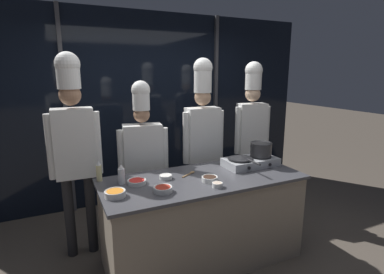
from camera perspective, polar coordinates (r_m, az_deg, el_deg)
ground_plane at (r=3.33m, az=1.97°, el=-22.06°), size 24.00×24.00×0.00m
window_wall_back at (r=4.42m, az=-8.42°, el=5.37°), size 5.20×0.09×2.70m
demo_counter at (r=3.10m, az=2.03°, el=-15.32°), size 1.95×0.83×0.88m
portable_stove at (r=3.30m, az=11.08°, el=-4.64°), size 0.58×0.32×0.10m
frying_pan at (r=3.21m, az=9.25°, el=-3.81°), size 0.27×0.47×0.04m
stock_pot at (r=3.35m, az=13.01°, el=-2.23°), size 0.26×0.23×0.15m
squeeze_bottle_oil at (r=2.93m, az=-17.31°, el=-6.26°), size 0.05×0.05×0.20m
squeeze_bottle_clear at (r=2.81m, az=-13.31°, el=-6.97°), size 0.06×0.06×0.18m
prep_bowl_carrots at (r=2.56m, az=-14.44°, el=-10.34°), size 0.17×0.17×0.06m
prep_bowl_bell_pepper at (r=2.80m, az=-10.49°, el=-8.33°), size 0.17×0.17×0.04m
prep_bowl_chili_flakes at (r=2.58m, az=-5.56°, el=-9.82°), size 0.16×0.16×0.05m
prep_bowl_rice at (r=2.89m, az=-5.02°, el=-7.52°), size 0.12×0.12×0.04m
prep_bowl_chicken at (r=2.69m, az=4.92°, el=-9.00°), size 0.10×0.10×0.04m
prep_bowl_soy_glaze at (r=2.82m, az=3.39°, el=-7.90°), size 0.15×0.15×0.05m
serving_spoon_slotted at (r=3.01m, az=-0.30°, el=-6.91°), size 0.19×0.13×0.02m
chef_head at (r=3.14m, az=-21.60°, el=0.02°), size 0.50×0.23×2.06m
chef_sous at (r=3.35m, az=-9.32°, el=-2.67°), size 0.54×0.28×1.79m
chef_line at (r=3.56m, az=2.02°, el=1.32°), size 0.52×0.22×2.03m
chef_pastry at (r=3.98m, az=11.29°, el=2.60°), size 0.47×0.25×2.00m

